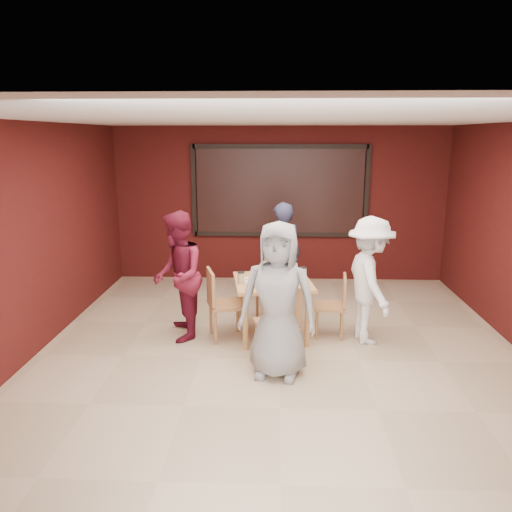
{
  "coord_description": "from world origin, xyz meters",
  "views": [
    {
      "loc": [
        -0.05,
        -5.57,
        2.63
      ],
      "look_at": [
        -0.31,
        0.71,
        1.11
      ],
      "focal_mm": 35.0,
      "sensor_mm": 36.0,
      "label": 1
    }
  ],
  "objects_px": {
    "chair_front": "(279,321)",
    "diner_front": "(278,301)",
    "dining_table": "(273,288)",
    "chair_right": "(335,302)",
    "chair_left": "(220,300)",
    "diner_back": "(282,256)",
    "diner_left": "(178,276)",
    "chair_back": "(274,283)",
    "diner_right": "(370,281)"
  },
  "relations": [
    {
      "from": "chair_front",
      "to": "diner_front",
      "type": "bearing_deg",
      "value": -93.0
    },
    {
      "from": "chair_front",
      "to": "diner_right",
      "type": "distance_m",
      "value": 1.41
    },
    {
      "from": "diner_front",
      "to": "diner_back",
      "type": "relative_size",
      "value": 1.06
    },
    {
      "from": "chair_left",
      "to": "chair_right",
      "type": "xyz_separation_m",
      "value": [
        1.51,
        0.15,
        -0.06
      ]
    },
    {
      "from": "chair_back",
      "to": "diner_right",
      "type": "distance_m",
      "value": 1.53
    },
    {
      "from": "chair_right",
      "to": "diner_back",
      "type": "height_order",
      "value": "diner_back"
    },
    {
      "from": "diner_left",
      "to": "diner_right",
      "type": "distance_m",
      "value": 2.48
    },
    {
      "from": "dining_table",
      "to": "chair_back",
      "type": "distance_m",
      "value": 0.77
    },
    {
      "from": "diner_front",
      "to": "diner_left",
      "type": "relative_size",
      "value": 1.03
    },
    {
      "from": "dining_table",
      "to": "chair_front",
      "type": "xyz_separation_m",
      "value": [
        0.08,
        -0.86,
        -0.13
      ]
    },
    {
      "from": "chair_left",
      "to": "chair_right",
      "type": "height_order",
      "value": "chair_left"
    },
    {
      "from": "chair_left",
      "to": "diner_back",
      "type": "relative_size",
      "value": 0.57
    },
    {
      "from": "diner_right",
      "to": "diner_left",
      "type": "bearing_deg",
      "value": 80.0
    },
    {
      "from": "chair_front",
      "to": "diner_back",
      "type": "xyz_separation_m",
      "value": [
        0.05,
        2.05,
        0.28
      ]
    },
    {
      "from": "dining_table",
      "to": "chair_front",
      "type": "relative_size",
      "value": 1.16
    },
    {
      "from": "dining_table",
      "to": "chair_left",
      "type": "bearing_deg",
      "value": -170.78
    },
    {
      "from": "chair_back",
      "to": "chair_left",
      "type": "distance_m",
      "value": 1.11
    },
    {
      "from": "chair_left",
      "to": "dining_table",
      "type": "bearing_deg",
      "value": 9.22
    },
    {
      "from": "dining_table",
      "to": "chair_right",
      "type": "bearing_deg",
      "value": 2.96
    },
    {
      "from": "dining_table",
      "to": "diner_left",
      "type": "height_order",
      "value": "diner_left"
    },
    {
      "from": "chair_front",
      "to": "diner_right",
      "type": "xyz_separation_m",
      "value": [
        1.16,
        0.75,
        0.28
      ]
    },
    {
      "from": "chair_front",
      "to": "chair_left",
      "type": "xyz_separation_m",
      "value": [
        -0.76,
        0.75,
        -0.01
      ]
    },
    {
      "from": "chair_front",
      "to": "diner_left",
      "type": "relative_size",
      "value": 0.57
    },
    {
      "from": "chair_front",
      "to": "chair_back",
      "type": "height_order",
      "value": "chair_front"
    },
    {
      "from": "diner_right",
      "to": "dining_table",
      "type": "bearing_deg",
      "value": 75.65
    },
    {
      "from": "chair_left",
      "to": "chair_front",
      "type": "bearing_deg",
      "value": -44.59
    },
    {
      "from": "diner_back",
      "to": "diner_left",
      "type": "xyz_separation_m",
      "value": [
        -1.36,
        -1.28,
        0.02
      ]
    },
    {
      "from": "diner_front",
      "to": "diner_back",
      "type": "distance_m",
      "value": 2.29
    },
    {
      "from": "chair_back",
      "to": "chair_left",
      "type": "xyz_separation_m",
      "value": [
        -0.69,
        -0.87,
        0.02
      ]
    },
    {
      "from": "dining_table",
      "to": "diner_left",
      "type": "distance_m",
      "value": 1.25
    },
    {
      "from": "dining_table",
      "to": "chair_right",
      "type": "relative_size",
      "value": 1.32
    },
    {
      "from": "diner_left",
      "to": "chair_left",
      "type": "bearing_deg",
      "value": 76.24
    },
    {
      "from": "chair_left",
      "to": "diner_right",
      "type": "xyz_separation_m",
      "value": [
        1.92,
        0.01,
        0.29
      ]
    },
    {
      "from": "dining_table",
      "to": "chair_left",
      "type": "xyz_separation_m",
      "value": [
        -0.68,
        -0.11,
        -0.15
      ]
    },
    {
      "from": "chair_back",
      "to": "diner_right",
      "type": "xyz_separation_m",
      "value": [
        1.23,
        -0.86,
        0.31
      ]
    },
    {
      "from": "chair_front",
      "to": "diner_left",
      "type": "bearing_deg",
      "value": 149.52
    },
    {
      "from": "diner_left",
      "to": "diner_right",
      "type": "xyz_separation_m",
      "value": [
        2.48,
        -0.02,
        -0.02
      ]
    },
    {
      "from": "chair_left",
      "to": "diner_right",
      "type": "height_order",
      "value": "diner_right"
    },
    {
      "from": "chair_left",
      "to": "diner_left",
      "type": "distance_m",
      "value": 0.64
    },
    {
      "from": "chair_left",
      "to": "diner_back",
      "type": "height_order",
      "value": "diner_back"
    },
    {
      "from": "chair_front",
      "to": "chair_right",
      "type": "height_order",
      "value": "chair_front"
    },
    {
      "from": "chair_back",
      "to": "chair_right",
      "type": "distance_m",
      "value": 1.09
    },
    {
      "from": "dining_table",
      "to": "chair_front",
      "type": "height_order",
      "value": "chair_front"
    },
    {
      "from": "chair_back",
      "to": "diner_left",
      "type": "height_order",
      "value": "diner_left"
    },
    {
      "from": "chair_front",
      "to": "diner_front",
      "type": "xyz_separation_m",
      "value": [
        -0.01,
        -0.24,
        0.33
      ]
    },
    {
      "from": "diner_front",
      "to": "diner_back",
      "type": "height_order",
      "value": "diner_front"
    },
    {
      "from": "dining_table",
      "to": "chair_right",
      "type": "xyz_separation_m",
      "value": [
        0.83,
        0.04,
        -0.2
      ]
    },
    {
      "from": "chair_front",
      "to": "chair_left",
      "type": "height_order",
      "value": "chair_front"
    },
    {
      "from": "diner_front",
      "to": "diner_left",
      "type": "distance_m",
      "value": 1.65
    },
    {
      "from": "chair_back",
      "to": "chair_right",
      "type": "height_order",
      "value": "chair_back"
    }
  ]
}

